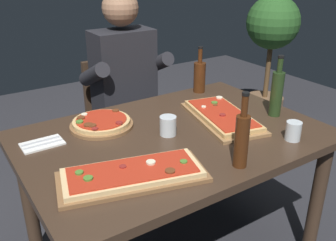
# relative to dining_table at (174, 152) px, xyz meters

# --- Properties ---
(dining_table) EXTENTS (1.40, 0.96, 0.74)m
(dining_table) POSITION_rel_dining_table_xyz_m (0.00, 0.00, 0.00)
(dining_table) COLOR #3D2B1E
(dining_table) RESTS_ON ground_plane
(pizza_rectangular_front) EXTENTS (0.60, 0.37, 0.05)m
(pizza_rectangular_front) POSITION_rel_dining_table_xyz_m (-0.35, -0.24, 0.11)
(pizza_rectangular_front) COLOR brown
(pizza_rectangular_front) RESTS_ON dining_table
(pizza_rectangular_left) EXTENTS (0.36, 0.55, 0.05)m
(pizza_rectangular_left) POSITION_rel_dining_table_xyz_m (0.30, 0.00, 0.11)
(pizza_rectangular_left) COLOR olive
(pizza_rectangular_left) RESTS_ON dining_table
(pizza_round_far) EXTENTS (0.31, 0.31, 0.05)m
(pizza_round_far) POSITION_rel_dining_table_xyz_m (-0.25, 0.26, 0.12)
(pizza_round_far) COLOR brown
(pizza_round_far) RESTS_ON dining_table
(wine_bottle_dark) EXTENTS (0.06, 0.06, 0.32)m
(wine_bottle_dark) POSITION_rel_dining_table_xyz_m (0.57, -0.10, 0.22)
(wine_bottle_dark) COLOR #233819
(wine_bottle_dark) RESTS_ON dining_table
(oil_bottle_amber) EXTENTS (0.07, 0.07, 0.28)m
(oil_bottle_amber) POSITION_rel_dining_table_xyz_m (0.46, 0.40, 0.19)
(oil_bottle_amber) COLOR #47230F
(oil_bottle_amber) RESTS_ON dining_table
(vinegar_bottle_green) EXTENTS (0.06, 0.06, 0.31)m
(vinegar_bottle_green) POSITION_rel_dining_table_xyz_m (0.06, -0.38, 0.22)
(vinegar_bottle_green) COLOR #47230F
(vinegar_bottle_green) RESTS_ON dining_table
(tumbler_near_camera) EXTENTS (0.07, 0.07, 0.09)m
(tumbler_near_camera) POSITION_rel_dining_table_xyz_m (0.42, -0.35, 0.14)
(tumbler_near_camera) COLOR silver
(tumbler_near_camera) RESTS_ON dining_table
(tumbler_far_side) EXTENTS (0.08, 0.08, 0.09)m
(tumbler_far_side) POSITION_rel_dining_table_xyz_m (-0.03, 0.01, 0.14)
(tumbler_far_side) COLOR silver
(tumbler_far_side) RESTS_ON dining_table
(napkin_cutlery_set) EXTENTS (0.18, 0.11, 0.01)m
(napkin_cutlery_set) POSITION_rel_dining_table_xyz_m (-0.55, 0.23, 0.10)
(napkin_cutlery_set) COLOR white
(napkin_cutlery_set) RESTS_ON dining_table
(diner_chair) EXTENTS (0.44, 0.44, 0.87)m
(diner_chair) POSITION_rel_dining_table_xyz_m (0.14, 0.86, -0.16)
(diner_chair) COLOR #3D2B1E
(diner_chair) RESTS_ON ground_plane
(seated_diner) EXTENTS (0.53, 0.41, 1.33)m
(seated_diner) POSITION_rel_dining_table_xyz_m (0.14, 0.74, 0.10)
(seated_diner) COLOR #23232D
(seated_diner) RESTS_ON ground_plane
(potted_plant_corner) EXTENTS (0.46, 0.46, 1.20)m
(potted_plant_corner) POSITION_rel_dining_table_xyz_m (1.69, 0.96, 0.11)
(potted_plant_corner) COLOR #846042
(potted_plant_corner) RESTS_ON ground_plane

